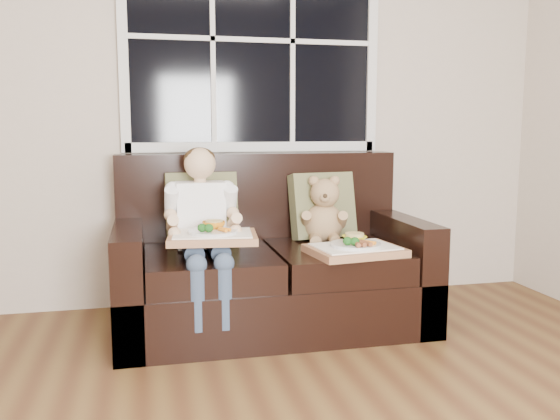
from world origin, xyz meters
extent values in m
cube|color=beige|center=(0.00, 2.50, 1.35)|extent=(4.50, 0.02, 2.70)
cube|color=black|center=(0.32, 2.48, 1.65)|extent=(1.50, 0.02, 1.25)
cube|color=silver|center=(0.32, 2.47, 0.99)|extent=(1.58, 0.04, 0.06)
cube|color=silver|center=(-0.46, 2.47, 1.65)|extent=(0.06, 0.04, 1.37)
cube|color=silver|center=(1.10, 2.47, 1.65)|extent=(0.06, 0.04, 1.37)
cube|color=silver|center=(0.32, 2.47, 1.65)|extent=(1.50, 0.03, 0.03)
cube|color=black|center=(0.32, 1.95, 0.15)|extent=(1.70, 0.90, 0.30)
cube|color=black|center=(-0.45, 1.95, 0.30)|extent=(0.15, 0.90, 0.60)
cube|color=black|center=(1.10, 1.95, 0.30)|extent=(0.15, 0.90, 0.60)
cube|color=black|center=(0.32, 2.33, 0.63)|extent=(1.70, 0.18, 0.66)
cube|color=black|center=(-0.03, 1.87, 0.38)|extent=(0.68, 0.72, 0.15)
cube|color=black|center=(0.67, 1.87, 0.38)|extent=(0.68, 0.72, 0.15)
cube|color=olive|center=(-0.04, 2.17, 0.65)|extent=(0.41, 0.19, 0.42)
cube|color=olive|center=(0.69, 2.17, 0.65)|extent=(0.42, 0.24, 0.40)
cube|color=white|center=(-0.06, 2.00, 0.64)|extent=(0.26, 0.16, 0.36)
sphere|color=#D7AD83|center=(-0.06, 1.99, 0.92)|extent=(0.17, 0.17, 0.17)
ellipsoid|color=#342210|center=(-0.06, 2.00, 0.95)|extent=(0.17, 0.17, 0.12)
cylinder|color=#34435B|center=(-0.13, 1.80, 0.50)|extent=(0.10, 0.32, 0.10)
cylinder|color=#34435B|center=(0.00, 1.80, 0.50)|extent=(0.10, 0.32, 0.10)
cylinder|color=#34435B|center=(-0.13, 1.54, 0.30)|extent=(0.09, 0.09, 0.30)
cylinder|color=#34435B|center=(0.00, 1.54, 0.30)|extent=(0.09, 0.09, 0.30)
cylinder|color=#D7AD83|center=(-0.22, 1.88, 0.68)|extent=(0.07, 0.32, 0.25)
cylinder|color=#D7AD83|center=(0.09, 1.88, 0.68)|extent=(0.07, 0.32, 0.25)
ellipsoid|color=#A47757|center=(0.67, 2.08, 0.55)|extent=(0.27, 0.24, 0.24)
sphere|color=#A47757|center=(0.67, 2.06, 0.74)|extent=(0.21, 0.21, 0.17)
sphere|color=#A47757|center=(0.61, 2.07, 0.81)|extent=(0.06, 0.06, 0.06)
sphere|color=#A47757|center=(0.73, 2.07, 0.81)|extent=(0.06, 0.06, 0.06)
sphere|color=#A47757|center=(0.67, 2.00, 0.72)|extent=(0.07, 0.07, 0.07)
sphere|color=#302315|center=(0.67, 1.97, 0.73)|extent=(0.03, 0.03, 0.03)
cylinder|color=#A47757|center=(0.61, 1.95, 0.48)|extent=(0.09, 0.14, 0.07)
cylinder|color=#A47757|center=(0.72, 1.95, 0.48)|extent=(0.09, 0.14, 0.07)
cube|color=#9F6647|center=(-0.03, 1.72, 0.56)|extent=(0.48, 0.39, 0.04)
cube|color=white|center=(-0.03, 1.72, 0.58)|extent=(0.42, 0.33, 0.01)
cylinder|color=silver|center=(-0.03, 1.71, 0.60)|extent=(0.25, 0.25, 0.02)
imported|color=orange|center=(-0.02, 1.76, 0.62)|extent=(0.13, 0.13, 0.04)
cylinder|color=tan|center=(-0.02, 1.76, 0.63)|extent=(0.09, 0.09, 0.02)
ellipsoid|color=#23591C|center=(-0.09, 1.67, 0.62)|extent=(0.05, 0.05, 0.04)
ellipsoid|color=#23591C|center=(-0.05, 1.65, 0.62)|extent=(0.05, 0.05, 0.04)
cylinder|color=orange|center=(0.02, 1.67, 0.61)|extent=(0.05, 0.07, 0.02)
cube|color=#9F6647|center=(0.72, 1.68, 0.47)|extent=(0.51, 0.42, 0.04)
cube|color=white|center=(0.72, 1.68, 0.49)|extent=(0.45, 0.36, 0.01)
cylinder|color=silver|center=(0.72, 1.67, 0.50)|extent=(0.27, 0.27, 0.02)
imported|color=yellow|center=(0.73, 1.72, 0.53)|extent=(0.14, 0.14, 0.03)
cylinder|color=tan|center=(0.73, 1.72, 0.54)|extent=(0.10, 0.10, 0.02)
ellipsoid|color=#23591C|center=(0.66, 1.62, 0.53)|extent=(0.05, 0.05, 0.04)
ellipsoid|color=#23591C|center=(0.69, 1.61, 0.53)|extent=(0.05, 0.05, 0.04)
cylinder|color=orange|center=(0.77, 1.62, 0.52)|extent=(0.05, 0.07, 0.02)
cylinder|color=#975531|center=(0.72, 1.60, 0.52)|extent=(0.03, 0.10, 0.02)
camera|label=1|loc=(-0.35, -1.23, 1.12)|focal=38.00mm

